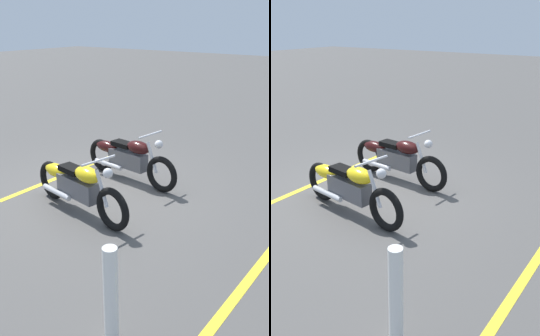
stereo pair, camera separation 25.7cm
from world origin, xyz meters
The scene contains 6 objects.
ground_plane centered at (0.00, 0.00, 0.00)m, with size 60.00×60.00×0.00m, color #514F4C.
motorcycle_bright_foreground centered at (0.28, -0.77, 0.46)m, with size 2.22×0.63×1.04m.
motorcycle_dark_foreground centered at (0.10, 0.77, 0.46)m, with size 2.23×0.62×1.04m.
bollard_post centered at (2.46, -2.53, 0.52)m, with size 0.14×0.14×1.04m, color white.
parking_stripe_near centered at (-1.06, 0.28, 0.00)m, with size 3.20×0.12×0.01m, color yellow.
parking_stripe_mid centered at (3.19, -0.49, 0.00)m, with size 3.20×0.12×0.01m, color yellow.
Camera 1 is at (4.39, -4.75, 2.92)m, focal length 41.41 mm.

